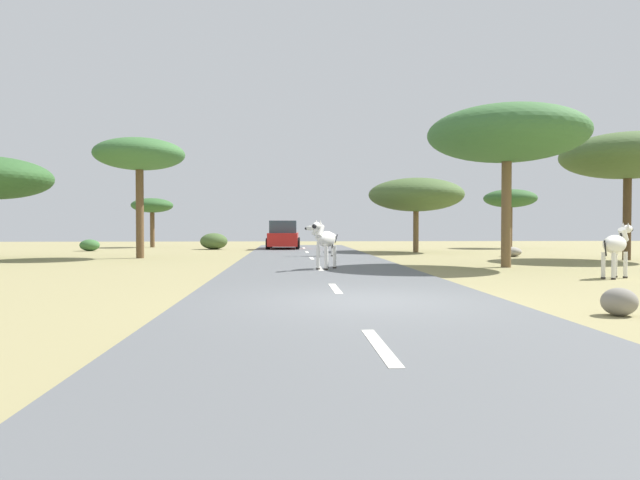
{
  "coord_description": "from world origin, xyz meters",
  "views": [
    {
      "loc": [
        -1.53,
        -10.28,
        1.39
      ],
      "look_at": [
        -0.41,
        9.31,
        0.95
      ],
      "focal_mm": 31.75,
      "sensor_mm": 36.0,
      "label": 1
    }
  ],
  "objects_px": {
    "zebra_2": "(616,245)",
    "bush_0": "(214,241)",
    "tree_6": "(507,135)",
    "tree_2": "(152,206)",
    "tree_4": "(416,195)",
    "tree_5": "(510,199)",
    "zebra_0": "(325,240)",
    "car_0": "(284,236)",
    "tree_1": "(139,155)",
    "bush_2": "(90,245)",
    "tree_0": "(628,156)",
    "rock_1": "(619,302)",
    "rock_0": "(512,252)",
    "zebra_1": "(324,237)"
  },
  "relations": [
    {
      "from": "zebra_1",
      "to": "rock_1",
      "type": "height_order",
      "value": "zebra_1"
    },
    {
      "from": "zebra_2",
      "to": "car_0",
      "type": "height_order",
      "value": "car_0"
    },
    {
      "from": "tree_0",
      "to": "tree_1",
      "type": "height_order",
      "value": "tree_1"
    },
    {
      "from": "tree_2",
      "to": "tree_4",
      "type": "height_order",
      "value": "tree_4"
    },
    {
      "from": "zebra_0",
      "to": "bush_2",
      "type": "xyz_separation_m",
      "value": [
        -12.75,
        15.67,
        -0.65
      ]
    },
    {
      "from": "zebra_2",
      "to": "bush_0",
      "type": "distance_m",
      "value": 24.83
    },
    {
      "from": "tree_1",
      "to": "bush_0",
      "type": "xyz_separation_m",
      "value": [
        2.0,
        9.93,
        -4.09
      ]
    },
    {
      "from": "zebra_0",
      "to": "tree_6",
      "type": "xyz_separation_m",
      "value": [
        6.36,
        1.18,
        3.6
      ]
    },
    {
      "from": "zebra_0",
      "to": "tree_5",
      "type": "xyz_separation_m",
      "value": [
        13.53,
        18.69,
        2.27
      ]
    },
    {
      "from": "tree_5",
      "to": "tree_6",
      "type": "bearing_deg",
      "value": -112.25
    },
    {
      "from": "rock_0",
      "to": "bush_0",
      "type": "bearing_deg",
      "value": 147.7
    },
    {
      "from": "tree_5",
      "to": "tree_1",
      "type": "bearing_deg",
      "value": -152.85
    },
    {
      "from": "zebra_0",
      "to": "bush_0",
      "type": "distance_m",
      "value": 18.61
    },
    {
      "from": "bush_2",
      "to": "rock_1",
      "type": "xyz_separation_m",
      "value": [
        16.75,
        -25.1,
        -0.12
      ]
    },
    {
      "from": "zebra_0",
      "to": "tree_0",
      "type": "relative_size",
      "value": 0.29
    },
    {
      "from": "tree_1",
      "to": "bush_2",
      "type": "height_order",
      "value": "tree_1"
    },
    {
      "from": "tree_1",
      "to": "tree_4",
      "type": "distance_m",
      "value": 14.76
    },
    {
      "from": "zebra_2",
      "to": "tree_2",
      "type": "height_order",
      "value": "tree_2"
    },
    {
      "from": "tree_4",
      "to": "tree_6",
      "type": "distance_m",
      "value": 11.91
    },
    {
      "from": "tree_5",
      "to": "rock_0",
      "type": "relative_size",
      "value": 4.5
    },
    {
      "from": "bush_2",
      "to": "rock_1",
      "type": "height_order",
      "value": "bush_2"
    },
    {
      "from": "bush_2",
      "to": "rock_0",
      "type": "distance_m",
      "value": 23.39
    },
    {
      "from": "tree_6",
      "to": "bush_0",
      "type": "xyz_separation_m",
      "value": [
        -12.18,
        16.5,
        -4.08
      ]
    },
    {
      "from": "bush_0",
      "to": "tree_6",
      "type": "bearing_deg",
      "value": -53.56
    },
    {
      "from": "tree_2",
      "to": "tree_5",
      "type": "height_order",
      "value": "tree_5"
    },
    {
      "from": "tree_4",
      "to": "tree_0",
      "type": "bearing_deg",
      "value": -47.62
    },
    {
      "from": "zebra_2",
      "to": "bush_2",
      "type": "distance_m",
      "value": 27.8
    },
    {
      "from": "bush_0",
      "to": "rock_0",
      "type": "distance_m",
      "value": 17.98
    },
    {
      "from": "car_0",
      "to": "bush_0",
      "type": "xyz_separation_m",
      "value": [
        -4.36,
        0.24,
        -0.34
      ]
    },
    {
      "from": "zebra_2",
      "to": "tree_6",
      "type": "xyz_separation_m",
      "value": [
        -1.36,
        4.31,
        3.68
      ]
    },
    {
      "from": "tree_1",
      "to": "bush_2",
      "type": "distance_m",
      "value": 10.26
    },
    {
      "from": "zebra_0",
      "to": "tree_5",
      "type": "relative_size",
      "value": 0.4
    },
    {
      "from": "tree_4",
      "to": "car_0",
      "type": "bearing_deg",
      "value": 148.9
    },
    {
      "from": "bush_0",
      "to": "tree_5",
      "type": "bearing_deg",
      "value": 3.0
    },
    {
      "from": "zebra_1",
      "to": "tree_1",
      "type": "distance_m",
      "value": 9.07
    },
    {
      "from": "tree_4",
      "to": "rock_1",
      "type": "relative_size",
      "value": 9.46
    },
    {
      "from": "zebra_2",
      "to": "tree_2",
      "type": "distance_m",
      "value": 30.78
    },
    {
      "from": "tree_4",
      "to": "bush_0",
      "type": "bearing_deg",
      "value": 158.23
    },
    {
      "from": "zebra_0",
      "to": "tree_0",
      "type": "bearing_deg",
      "value": -132.33
    },
    {
      "from": "tree_2",
      "to": "bush_0",
      "type": "xyz_separation_m",
      "value": [
        4.71,
        -3.91,
        -2.34
      ]
    },
    {
      "from": "tree_4",
      "to": "rock_0",
      "type": "relative_size",
      "value": 6.07
    },
    {
      "from": "tree_5",
      "to": "bush_2",
      "type": "xyz_separation_m",
      "value": [
        -26.27,
        -3.02,
        -2.92
      ]
    },
    {
      "from": "zebra_2",
      "to": "bush_0",
      "type": "bearing_deg",
      "value": 178.45
    },
    {
      "from": "zebra_2",
      "to": "car_0",
      "type": "distance_m",
      "value": 22.53
    },
    {
      "from": "tree_5",
      "to": "rock_0",
      "type": "distance_m",
      "value": 11.8
    },
    {
      "from": "tree_1",
      "to": "bush_2",
      "type": "relative_size",
      "value": 4.75
    },
    {
      "from": "tree_6",
      "to": "bush_2",
      "type": "relative_size",
      "value": 4.93
    },
    {
      "from": "tree_2",
      "to": "tree_4",
      "type": "xyz_separation_m",
      "value": [
        16.44,
        -8.59,
        0.33
      ]
    },
    {
      "from": "zebra_1",
      "to": "tree_0",
      "type": "xyz_separation_m",
      "value": [
        12.65,
        -3.08,
        3.45
      ]
    },
    {
      "from": "zebra_0",
      "to": "zebra_1",
      "type": "distance_m",
      "value": 8.18
    }
  ]
}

